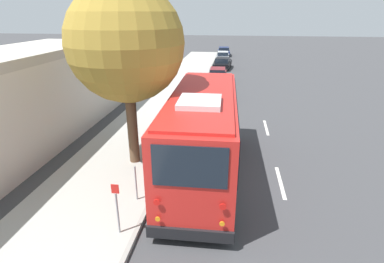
# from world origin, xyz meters

# --- Properties ---
(ground_plane) EXTENTS (160.00, 160.00, 0.00)m
(ground_plane) POSITION_xyz_m (0.00, 0.00, 0.00)
(ground_plane) COLOR #3D3D3F
(sidewalk_slab) EXTENTS (80.00, 4.25, 0.15)m
(sidewalk_slab) POSITION_xyz_m (0.00, 4.20, 0.07)
(sidewalk_slab) COLOR #A3A099
(sidewalk_slab) RESTS_ON ground
(curb_strip) EXTENTS (80.00, 0.14, 0.15)m
(curb_strip) POSITION_xyz_m (0.00, 2.01, 0.07)
(curb_strip) COLOR gray
(curb_strip) RESTS_ON ground
(shuttle_bus) EXTENTS (8.66, 2.82, 3.55)m
(shuttle_bus) POSITION_xyz_m (0.95, 0.45, 1.91)
(shuttle_bus) COLOR red
(shuttle_bus) RESTS_ON ground
(parked_sedan_gray) EXTENTS (4.58, 2.06, 1.28)m
(parked_sedan_gray) POSITION_xyz_m (12.99, 0.79, 0.59)
(parked_sedan_gray) COLOR slate
(parked_sedan_gray) RESTS_ON ground
(parked_sedan_maroon) EXTENTS (4.31, 1.74, 1.30)m
(parked_sedan_maroon) POSITION_xyz_m (18.48, 0.83, 0.60)
(parked_sedan_maroon) COLOR maroon
(parked_sedan_maroon) RESTS_ON ground
(parked_sedan_black) EXTENTS (4.32, 2.08, 1.26)m
(parked_sedan_black) POSITION_xyz_m (25.72, 0.67, 0.58)
(parked_sedan_black) COLOR black
(parked_sedan_black) RESTS_ON ground
(parked_sedan_silver) EXTENTS (4.19, 1.75, 1.28)m
(parked_sedan_silver) POSITION_xyz_m (31.46, 0.84, 0.59)
(parked_sedan_silver) COLOR #A8AAAF
(parked_sedan_silver) RESTS_ON ground
(parked_sedan_navy) EXTENTS (4.28, 1.96, 1.26)m
(parked_sedan_navy) POSITION_xyz_m (37.17, 0.94, 0.58)
(parked_sedan_navy) COLOR #19234C
(parked_sedan_navy) RESTS_ON ground
(street_tree) EXTENTS (4.44, 4.44, 7.79)m
(street_tree) POSITION_xyz_m (1.50, 3.43, 5.35)
(street_tree) COLOR brown
(street_tree) RESTS_ON sidewalk_slab
(sign_post_near) EXTENTS (0.06, 0.22, 1.62)m
(sign_post_near) POSITION_xyz_m (-3.09, 2.46, 0.98)
(sign_post_near) COLOR gray
(sign_post_near) RESTS_ON sidewalk_slab
(sign_post_far) EXTENTS (0.06, 0.06, 1.28)m
(sign_post_far) POSITION_xyz_m (-1.41, 2.46, 0.79)
(sign_post_far) COLOR gray
(sign_post_far) RESTS_ON sidewalk_slab
(building_backdrop) EXTENTS (20.82, 7.20, 4.54)m
(building_backdrop) POSITION_xyz_m (3.42, 10.89, 2.08)
(building_backdrop) COLOR beige
(building_backdrop) RESTS_ON ground
(lane_stripe_mid) EXTENTS (2.40, 0.14, 0.01)m
(lane_stripe_mid) POSITION_xyz_m (0.66, -2.64, 0.00)
(lane_stripe_mid) COLOR silver
(lane_stripe_mid) RESTS_ON ground
(lane_stripe_ahead) EXTENTS (2.40, 0.14, 0.01)m
(lane_stripe_ahead) POSITION_xyz_m (6.66, -2.64, 0.00)
(lane_stripe_ahead) COLOR silver
(lane_stripe_ahead) RESTS_ON ground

